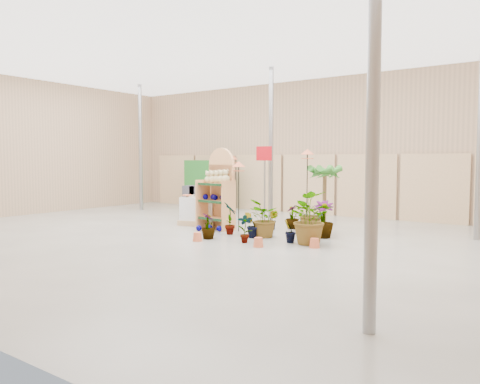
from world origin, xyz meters
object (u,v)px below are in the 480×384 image
Objects in this scene: pallet_stack at (202,211)px; bird_table_front at (239,167)px; display_shelf at (219,192)px; potted_plant_2 at (265,218)px.

pallet_stack is 0.72× the size of bird_table_front.
display_shelf is at bearing 170.89° from bird_table_front.
display_shelf is 1.09m from pallet_stack.
display_shelf reaches higher than pallet_stack.
display_shelf is 2.37× the size of potted_plant_2.
bird_table_front is at bearing -28.14° from pallet_stack.
bird_table_front reaches higher than potted_plant_2.
potted_plant_2 is at bearing -7.69° from display_shelf.
bird_table_front is 1.98× the size of potted_plant_2.
display_shelf reaches higher than potted_plant_2.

